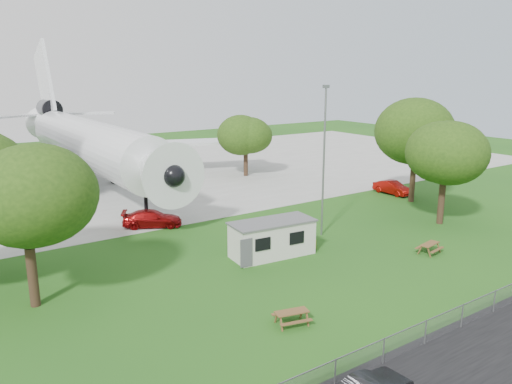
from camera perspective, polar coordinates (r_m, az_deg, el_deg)
ground at (r=32.28m, az=3.85°, el=-10.38°), size 160.00×160.00×0.00m
concrete_apron at (r=65.12m, az=-17.25°, el=1.36°), size 120.00×46.00×0.03m
airliner at (r=61.68m, az=-18.77°, el=5.56°), size 46.36×47.73×17.69m
site_cabin at (r=36.45m, az=1.87°, el=-5.29°), size 6.87×3.28×2.62m
picnic_west at (r=27.53m, az=4.09°, el=-14.85°), size 2.11×1.89×0.76m
picnic_east at (r=39.41m, az=19.16°, el=-6.62°), size 2.04×1.80×0.76m
fence at (r=26.33m, az=17.30°, el=-16.90°), size 58.00×0.04×1.30m
lamp_mast at (r=40.18m, az=7.74°, el=3.28°), size 0.16×0.16×12.00m
tree_west_small at (r=30.09m, az=-24.93°, el=-1.38°), size 6.81×6.81×9.40m
tree_east_front at (r=45.89m, az=20.87°, el=4.35°), size 6.55×6.55×9.74m
tree_east_back at (r=52.94m, az=17.83°, el=6.43°), size 8.42×8.42×11.32m
tree_far_apron at (r=63.74m, az=-1.20°, el=6.46°), size 6.13×6.13×8.30m
car_ne_sedan at (r=56.68m, az=15.32°, el=0.47°), size 1.64×4.44×1.45m
car_apron_van at (r=44.08m, az=-11.78°, el=-3.01°), size 5.43×4.15×1.47m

